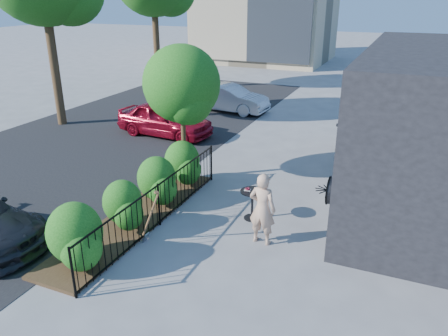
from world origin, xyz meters
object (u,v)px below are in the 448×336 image
at_px(car_red, 165,119).
at_px(car_silver, 228,98).
at_px(patio_tree, 183,89).
at_px(woman, 262,209).
at_px(shovel, 150,220).
at_px(cafe_table, 252,200).

height_order(car_red, car_silver, car_red).
relative_size(patio_tree, car_red, 1.02).
bearing_deg(woman, car_silver, -60.22).
relative_size(woman, car_silver, 0.44).
xyz_separation_m(patio_tree, shovel, (0.98, -3.55, -2.17)).
height_order(woman, car_red, woman).
relative_size(woman, shovel, 1.24).
xyz_separation_m(cafe_table, woman, (0.58, -0.97, 0.32)).
xyz_separation_m(cafe_table, car_silver, (-4.69, 9.64, 0.11)).
bearing_deg(car_red, patio_tree, -137.31).
distance_m(patio_tree, car_silver, 8.59).
height_order(patio_tree, car_silver, patio_tree).
distance_m(cafe_table, shovel, 2.63).
xyz_separation_m(patio_tree, cafe_table, (2.69, -1.56, -2.24)).
height_order(shovel, car_red, shovel).
bearing_deg(shovel, cafe_table, 49.48).
height_order(patio_tree, shovel, patio_tree).
relative_size(shovel, car_silver, 0.35).
distance_m(shovel, car_silver, 12.01).
height_order(cafe_table, shovel, shovel).
distance_m(woman, car_silver, 11.84).
relative_size(shovel, car_red, 0.35).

